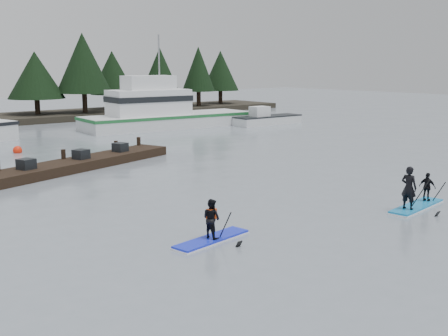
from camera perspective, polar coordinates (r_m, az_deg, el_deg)
ground at (r=20.08m, az=11.05°, el=-5.52°), size 160.00×160.00×0.00m
fishing_boat_medium at (r=48.98m, az=-6.17°, el=4.83°), size 15.28×5.55×8.84m
skiff at (r=51.59m, az=4.48°, el=4.88°), size 6.79×2.28×0.78m
floating_dock at (r=29.86m, az=-16.38°, el=0.02°), size 14.85×6.41×0.50m
buoy_b at (r=37.31m, az=-20.23°, el=1.45°), size 0.56×0.56×0.56m
buoy_c at (r=47.76m, az=-7.13°, el=3.90°), size 0.50×0.50×0.50m
paddleboard_solo at (r=17.65m, az=-1.27°, el=-5.89°), size 2.92×1.18×1.83m
paddleboard_duo at (r=22.74m, az=18.92°, el=-2.49°), size 3.33×1.36×2.25m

